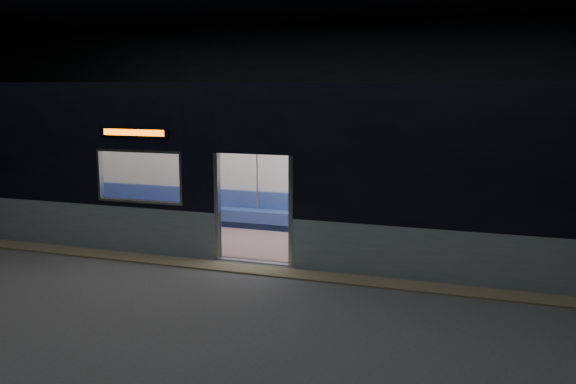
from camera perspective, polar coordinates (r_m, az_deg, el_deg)
The scene contains 7 objects.
station_floor at distance 10.63m, azimuth -5.32°, elevation -8.10°, with size 24.00×14.00×0.01m, color #47494C.
station_envelope at distance 10.13m, azimuth -5.65°, elevation 12.06°, with size 24.00×14.00×5.00m.
tactile_strip at distance 11.11m, azimuth -4.16°, elevation -7.19°, with size 22.80×0.50×0.03m, color #8C7F59.
metro_car at distance 12.56m, azimuth -0.72°, elevation 3.35°, with size 18.00×3.04×3.35m.
passenger at distance 13.01m, azimuth 16.88°, elevation -1.47°, with size 0.41×0.71×1.40m.
handbag at distance 12.81m, azimuth 16.71°, elevation -2.20°, with size 0.30×0.25×0.15m, color black.
transit_map at distance 13.21m, azimuth 20.66°, elevation 1.38°, with size 0.98×0.03×0.63m, color white.
Camera 1 is at (4.16, -9.23, 3.25)m, focal length 38.00 mm.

